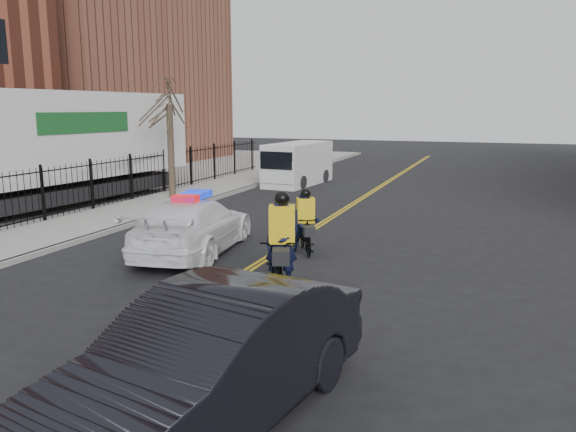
% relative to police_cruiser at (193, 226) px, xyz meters
% --- Properties ---
extents(ground, '(120.00, 120.00, 0.00)m').
position_rel_police_cruiser_xyz_m(ground, '(2.15, -2.46, -0.78)').
color(ground, black).
rests_on(ground, ground).
extents(center_line_left, '(0.10, 60.00, 0.01)m').
position_rel_police_cruiser_xyz_m(center_line_left, '(2.07, 5.54, -0.77)').
color(center_line_left, gold).
rests_on(center_line_left, ground).
extents(center_line_right, '(0.10, 60.00, 0.01)m').
position_rel_police_cruiser_xyz_m(center_line_right, '(2.23, 5.54, -0.77)').
color(center_line_right, gold).
rests_on(center_line_right, ground).
extents(sidewalk, '(3.00, 60.00, 0.15)m').
position_rel_police_cruiser_xyz_m(sidewalk, '(-5.35, 5.54, -0.70)').
color(sidewalk, gray).
rests_on(sidewalk, ground).
extents(curb, '(0.20, 60.00, 0.15)m').
position_rel_police_cruiser_xyz_m(curb, '(-3.85, 5.54, -0.70)').
color(curb, gray).
rests_on(curb, ground).
extents(iron_fence, '(0.12, 28.00, 2.00)m').
position_rel_police_cruiser_xyz_m(iron_fence, '(-6.85, 5.54, 0.22)').
color(iron_fence, black).
rests_on(iron_fence, ground).
extents(warehouse_far, '(14.00, 18.00, 14.00)m').
position_rel_police_cruiser_xyz_m(warehouse_far, '(-20.85, 21.54, 6.22)').
color(warehouse_far, brown).
rests_on(warehouse_far, ground).
extents(street_tree, '(3.20, 3.20, 4.80)m').
position_rel_police_cruiser_xyz_m(street_tree, '(-5.45, 7.54, 2.76)').
color(street_tree, '#3A2C22').
rests_on(street_tree, sidewalk).
extents(police_cruiser, '(2.96, 5.58, 1.70)m').
position_rel_police_cruiser_xyz_m(police_cruiser, '(0.00, 0.00, 0.00)').
color(police_cruiser, white).
rests_on(police_cruiser, ground).
extents(dark_sedan, '(2.73, 5.55, 1.75)m').
position_rel_police_cruiser_xyz_m(dark_sedan, '(4.66, -7.60, 0.10)').
color(dark_sedan, black).
rests_on(dark_sedan, ground).
extents(cargo_van, '(2.35, 5.38, 2.20)m').
position_rel_police_cruiser_xyz_m(cargo_van, '(-2.19, 14.54, 0.30)').
color(cargo_van, silver).
rests_on(cargo_van, ground).
extents(semi_trailer, '(4.43, 15.16, 4.65)m').
position_rel_police_cruiser_xyz_m(semi_trailer, '(-8.88, 3.41, 1.87)').
color(semi_trailer, silver).
rests_on(semi_trailer, ground).
extents(cyclist_near, '(1.49, 2.37, 2.20)m').
position_rel_police_cruiser_xyz_m(cyclist_near, '(3.43, -1.97, -0.01)').
color(cyclist_near, black).
rests_on(cyclist_near, ground).
extents(cyclist_far, '(1.29, 1.83, 1.82)m').
position_rel_police_cruiser_xyz_m(cyclist_far, '(2.92, 1.13, -0.06)').
color(cyclist_far, black).
rests_on(cyclist_far, ground).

